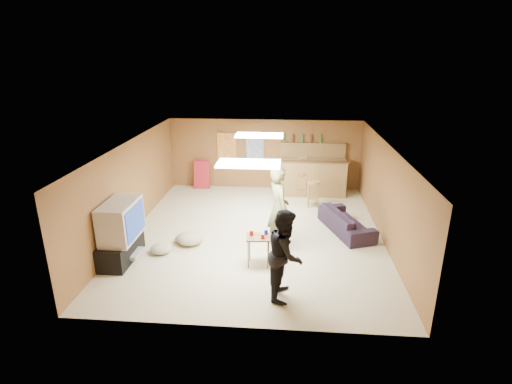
# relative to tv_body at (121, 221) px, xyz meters

# --- Properties ---
(ground) EXTENTS (7.00, 7.00, 0.00)m
(ground) POSITION_rel_tv_body_xyz_m (2.65, 1.50, -0.90)
(ground) COLOR #C1B793
(ground) RESTS_ON ground
(ceiling) EXTENTS (6.00, 7.00, 0.02)m
(ceiling) POSITION_rel_tv_body_xyz_m (2.65, 1.50, 1.30)
(ceiling) COLOR silver
(ceiling) RESTS_ON ground
(wall_back) EXTENTS (6.00, 0.02, 2.20)m
(wall_back) POSITION_rel_tv_body_xyz_m (2.65, 5.00, 0.20)
(wall_back) COLOR brown
(wall_back) RESTS_ON ground
(wall_front) EXTENTS (6.00, 0.02, 2.20)m
(wall_front) POSITION_rel_tv_body_xyz_m (2.65, -2.00, 0.20)
(wall_front) COLOR brown
(wall_front) RESTS_ON ground
(wall_left) EXTENTS (0.02, 7.00, 2.20)m
(wall_left) POSITION_rel_tv_body_xyz_m (-0.35, 1.50, 0.20)
(wall_left) COLOR brown
(wall_left) RESTS_ON ground
(wall_right) EXTENTS (0.02, 7.00, 2.20)m
(wall_right) POSITION_rel_tv_body_xyz_m (5.65, 1.50, 0.20)
(wall_right) COLOR brown
(wall_right) RESTS_ON ground
(tv_stand) EXTENTS (0.55, 1.30, 0.50)m
(tv_stand) POSITION_rel_tv_body_xyz_m (-0.07, 0.00, -0.65)
(tv_stand) COLOR black
(tv_stand) RESTS_ON ground
(dvd_box) EXTENTS (0.35, 0.50, 0.08)m
(dvd_box) POSITION_rel_tv_body_xyz_m (0.15, 0.00, -0.75)
(dvd_box) COLOR #B2B2B7
(dvd_box) RESTS_ON tv_stand
(tv_body) EXTENTS (0.60, 1.10, 0.80)m
(tv_body) POSITION_rel_tv_body_xyz_m (0.00, 0.00, 0.00)
(tv_body) COLOR #B2B2B7
(tv_body) RESTS_ON tv_stand
(tv_screen) EXTENTS (0.02, 0.95, 0.65)m
(tv_screen) POSITION_rel_tv_body_xyz_m (0.31, 0.00, 0.00)
(tv_screen) COLOR navy
(tv_screen) RESTS_ON tv_body
(bar_counter) EXTENTS (2.00, 0.60, 1.10)m
(bar_counter) POSITION_rel_tv_body_xyz_m (4.15, 4.45, -0.35)
(bar_counter) COLOR brown
(bar_counter) RESTS_ON ground
(bar_lip) EXTENTS (2.10, 0.12, 0.05)m
(bar_lip) POSITION_rel_tv_body_xyz_m (4.15, 4.20, 0.20)
(bar_lip) COLOR #442D15
(bar_lip) RESTS_ON bar_counter
(bar_shelf) EXTENTS (2.00, 0.18, 0.05)m
(bar_shelf) POSITION_rel_tv_body_xyz_m (4.15, 4.90, 0.60)
(bar_shelf) COLOR brown
(bar_shelf) RESTS_ON bar_backing
(bar_backing) EXTENTS (2.00, 0.14, 0.60)m
(bar_backing) POSITION_rel_tv_body_xyz_m (4.15, 4.92, 0.30)
(bar_backing) COLOR brown
(bar_backing) RESTS_ON bar_counter
(poster_left) EXTENTS (0.60, 0.03, 0.85)m
(poster_left) POSITION_rel_tv_body_xyz_m (1.45, 4.96, 0.45)
(poster_left) COLOR #BF3F26
(poster_left) RESTS_ON wall_back
(poster_right) EXTENTS (0.55, 0.03, 0.80)m
(poster_right) POSITION_rel_tv_body_xyz_m (2.35, 4.96, 0.45)
(poster_right) COLOR #334C99
(poster_right) RESTS_ON wall_back
(folding_chair_stack) EXTENTS (0.50, 0.26, 0.91)m
(folding_chair_stack) POSITION_rel_tv_body_xyz_m (0.65, 4.80, -0.45)
(folding_chair_stack) COLOR #B4212C
(folding_chair_stack) RESTS_ON ground
(ceiling_panel_front) EXTENTS (1.20, 0.60, 0.04)m
(ceiling_panel_front) POSITION_rel_tv_body_xyz_m (2.65, 0.00, 1.27)
(ceiling_panel_front) COLOR white
(ceiling_panel_front) RESTS_ON ceiling
(ceiling_panel_back) EXTENTS (1.20, 0.60, 0.04)m
(ceiling_panel_back) POSITION_rel_tv_body_xyz_m (2.65, 2.70, 1.27)
(ceiling_panel_back) COLOR white
(ceiling_panel_back) RESTS_ON ceiling
(person_olive) EXTENTS (0.69, 0.82, 1.92)m
(person_olive) POSITION_rel_tv_body_xyz_m (3.22, 0.77, 0.06)
(person_olive) COLOR olive
(person_olive) RESTS_ON ground
(person_black) EXTENTS (0.70, 0.86, 1.66)m
(person_black) POSITION_rel_tv_body_xyz_m (3.39, -1.03, -0.07)
(person_black) COLOR black
(person_black) RESTS_ON ground
(sofa) EXTENTS (1.28, 1.96, 0.53)m
(sofa) POSITION_rel_tv_body_xyz_m (4.85, 1.82, -0.63)
(sofa) COLOR black
(sofa) RESTS_ON ground
(tray_table) EXTENTS (0.53, 0.44, 0.64)m
(tray_table) POSITION_rel_tv_body_xyz_m (2.84, 0.01, -0.58)
(tray_table) COLOR #442D15
(tray_table) RESTS_ON ground
(cup_red_near) EXTENTS (0.09, 0.09, 0.11)m
(cup_red_near) POSITION_rel_tv_body_xyz_m (2.69, 0.06, -0.20)
(cup_red_near) COLOR #B4160C
(cup_red_near) RESTS_ON tray_table
(cup_red_far) EXTENTS (0.09, 0.09, 0.10)m
(cup_red_far) POSITION_rel_tv_body_xyz_m (2.93, -0.07, -0.21)
(cup_red_far) COLOR #B4160C
(cup_red_far) RESTS_ON tray_table
(cup_blue) EXTENTS (0.09, 0.09, 0.11)m
(cup_blue) POSITION_rel_tv_body_xyz_m (2.98, 0.13, -0.20)
(cup_blue) COLOR navy
(cup_blue) RESTS_ON tray_table
(bar_stool_left) EXTENTS (0.48, 0.48, 1.31)m
(bar_stool_left) POSITION_rel_tv_body_xyz_m (3.82, 4.28, -0.24)
(bar_stool_left) COLOR brown
(bar_stool_left) RESTS_ON ground
(bar_stool_right) EXTENTS (0.45, 0.45, 1.08)m
(bar_stool_right) POSITION_rel_tv_body_xyz_m (4.13, 3.45, -0.36)
(bar_stool_right) COLOR brown
(bar_stool_right) RESTS_ON ground
(cushion_near_tv) EXTENTS (0.73, 0.73, 0.27)m
(cushion_near_tv) POSITION_rel_tv_body_xyz_m (1.21, 0.85, -0.76)
(cushion_near_tv) COLOR tan
(cushion_near_tv) RESTS_ON ground
(cushion_mid) EXTENTS (0.43, 0.43, 0.19)m
(cushion_mid) POSITION_rel_tv_body_xyz_m (1.04, 0.92, -0.80)
(cushion_mid) COLOR tan
(cushion_mid) RESTS_ON ground
(cushion_far) EXTENTS (0.54, 0.54, 0.21)m
(cushion_far) POSITION_rel_tv_body_xyz_m (0.68, 0.36, -0.80)
(cushion_far) COLOR tan
(cushion_far) RESTS_ON ground
(bottle_row) EXTENTS (1.20, 0.08, 0.26)m
(bottle_row) POSITION_rel_tv_body_xyz_m (3.81, 4.88, 0.75)
(bottle_row) COLOR #3F7233
(bottle_row) RESTS_ON bar_shelf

